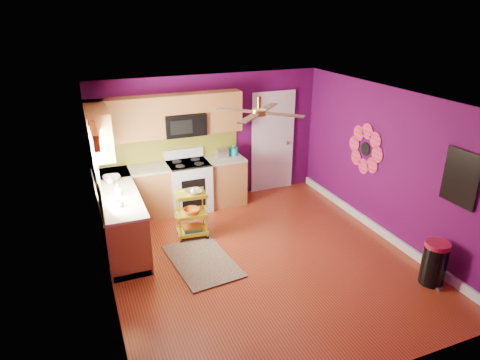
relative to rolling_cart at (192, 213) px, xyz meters
name	(u,v)px	position (x,y,z in m)	size (l,w,h in m)	color
ground	(262,259)	(0.81, -1.06, -0.46)	(5.00, 5.00, 0.00)	maroon
room_envelope	(266,160)	(0.83, -1.06, 1.17)	(4.54, 5.04, 2.52)	#52094A
lower_cabinets	(151,202)	(-0.54, 0.76, -0.03)	(2.81, 2.31, 0.94)	#9C5D2A
electric_range	(189,185)	(0.26, 1.11, 0.02)	(0.76, 0.66, 1.13)	white
upper_cabinetry	(147,121)	(-0.44, 1.11, 1.34)	(2.80, 2.30, 1.26)	#9C5D2A
left_window	(94,150)	(-1.41, -0.01, 1.28)	(0.08, 1.35, 1.08)	white
panel_door	(273,143)	(2.16, 1.41, 0.56)	(0.95, 0.11, 2.15)	white
right_wall_art	(404,161)	(3.03, -1.40, 0.98)	(0.04, 2.74, 1.04)	black
ceiling_fan	(259,112)	(0.81, -0.86, 1.83)	(1.01, 1.01, 0.26)	#BF8C3F
shag_rug	(202,261)	(-0.09, -0.78, -0.45)	(0.86, 1.40, 0.02)	black
rolling_cart	(192,213)	(0.00, 0.00, 0.00)	(0.53, 0.40, 0.90)	gold
trash_can	(434,263)	(2.79, -2.52, -0.14)	(0.41, 0.41, 0.65)	black
teal_kettle	(233,151)	(1.21, 1.20, 0.56)	(0.18, 0.18, 0.21)	#15A49D
toaster	(222,153)	(0.96, 1.16, 0.57)	(0.22, 0.15, 0.18)	beige
soap_bottle_a	(117,190)	(-1.15, 0.08, 0.57)	(0.08, 0.09, 0.19)	#EA3F72
soap_bottle_b	(110,180)	(-1.20, 0.59, 0.56)	(0.12, 0.12, 0.15)	white
counter_dish	(112,178)	(-1.16, 0.76, 0.51)	(0.29, 0.29, 0.07)	white
counter_cup	(120,204)	(-1.17, -0.35, 0.52)	(0.12, 0.12, 0.09)	white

